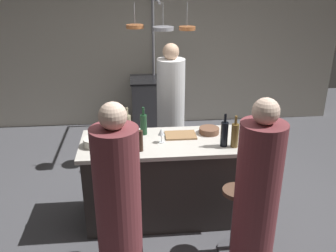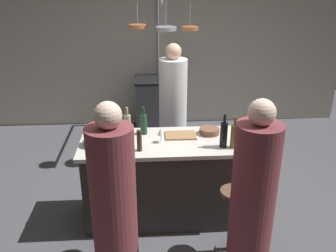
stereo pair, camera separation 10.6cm
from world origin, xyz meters
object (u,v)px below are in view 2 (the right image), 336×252
cutting_board (180,135)px  wine_bottle_green (144,124)px  chef (173,113)px  wine_glass_near_right_guest (161,133)px  wine_bottle_white (128,125)px  bar_stool_left (117,224)px  wine_glass_near_left_guest (242,123)px  pepper_mill (139,141)px  wine_bottle_amber (234,136)px  mixing_bowl_wooden (209,131)px  guest_left (114,211)px  guest_right (252,206)px  wine_bottle_dark (224,134)px  mixing_bowl_ceramic (94,141)px  bar_stool_right (233,219)px  stove_range (159,104)px

cutting_board → wine_bottle_green: wine_bottle_green is taller
chef → wine_glass_near_right_guest: 1.16m
wine_bottle_white → bar_stool_left: bearing=-96.7°
wine_glass_near_left_guest → chef: bearing=125.7°
cutting_board → pepper_mill: size_ratio=1.52×
cutting_board → wine_bottle_white: (-0.55, 0.04, 0.11)m
wine_bottle_green → wine_bottle_amber: 0.95m
chef → pepper_mill: size_ratio=8.07×
cutting_board → mixing_bowl_wooden: (0.31, 0.04, 0.02)m
guest_left → guest_right: guest_left is taller
wine_glass_near_left_guest → mixing_bowl_wooden: (-0.35, -0.02, -0.07)m
chef → bar_stool_left: chef is taller
mixing_bowl_wooden → bar_stool_left: bearing=-140.9°
cutting_board → mixing_bowl_wooden: bearing=7.9°
wine_bottle_white → cutting_board: bearing=-4.5°
wine_bottle_dark → mixing_bowl_ceramic: wine_bottle_dark is taller
chef → pepper_mill: bearing=-108.1°
pepper_mill → guest_left: bearing=-104.0°
guest_left → wine_bottle_white: 1.16m
cutting_board → pepper_mill: 0.53m
wine_glass_near_right_guest → guest_left: bearing=-113.0°
guest_left → wine_bottle_amber: guest_left is taller
guest_right → mixing_bowl_ceramic: size_ratio=7.71×
guest_left → wine_bottle_white: size_ratio=5.27×
wine_bottle_green → chef: bearing=67.0°
guest_left → wine_glass_near_left_guest: guest_left is taller
wine_bottle_green → wine_bottle_amber: size_ratio=0.93×
bar_stool_right → wine_glass_near_right_guest: (-0.63, 0.59, 0.63)m
chef → bar_stool_left: bearing=-110.4°
cutting_board → wine_bottle_white: 0.56m
bar_stool_right → wine_bottle_amber: size_ratio=2.12×
guest_left → wine_bottle_green: size_ratio=5.54×
mixing_bowl_ceramic → mixing_bowl_wooden: bearing=9.5°
wine_glass_near_right_guest → mixing_bowl_wooden: wine_glass_near_right_guest is taller
guest_left → wine_bottle_dark: guest_left is taller
wine_bottle_green → stove_range: bearing=83.6°
bar_stool_right → wine_glass_near_left_guest: size_ratio=4.66×
bar_stool_left → guest_right: 1.22m
bar_stool_left → wine_bottle_dark: wine_bottle_dark is taller
bar_stool_left → mixing_bowl_wooden: (0.95, 0.77, 0.55)m
guest_left → wine_glass_near_left_guest: 1.73m
stove_range → mixing_bowl_ceramic: size_ratio=4.14×
wine_glass_near_left_guest → guest_right: bearing=-99.6°
bar_stool_left → bar_stool_right: same height
wine_bottle_white → wine_bottle_green: wine_bottle_white is taller
stove_range → mixing_bowl_wooden: (0.44, -2.30, 0.48)m
wine_bottle_white → mixing_bowl_ceramic: size_ratio=1.47×
wine_bottle_amber → wine_glass_near_left_guest: (0.17, 0.37, -0.02)m
wine_bottle_amber → mixing_bowl_wooden: wine_bottle_amber is taller
chef → wine_glass_near_right_guest: chef is taller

